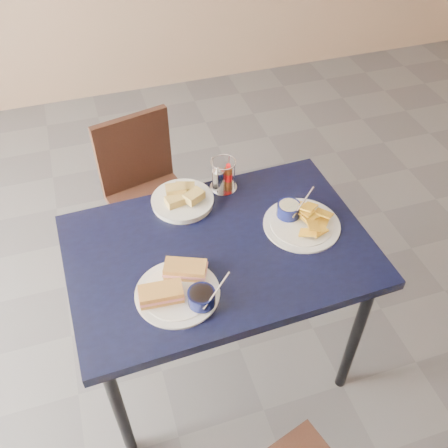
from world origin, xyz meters
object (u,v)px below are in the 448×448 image
object	(u,v)px
sandwich_plate	(180,288)
dining_table	(220,261)
condiment_caddy	(222,177)
chair_far	(148,183)
plantain_plate	(299,219)
bread_basket	(183,199)

from	to	relation	value
sandwich_plate	dining_table	bearing A→B (deg)	40.49
dining_table	condiment_caddy	size ratio (longest dim) A/B	8.12
chair_far	plantain_plate	xyz separation A→B (m)	(0.46, -0.75, 0.31)
dining_table	chair_far	bearing A→B (deg)	99.88
dining_table	condiment_caddy	distance (m)	0.35
condiment_caddy	sandwich_plate	bearing A→B (deg)	-122.07
dining_table	plantain_plate	world-z (taller)	plantain_plate
bread_basket	plantain_plate	bearing A→B (deg)	-31.60
condiment_caddy	dining_table	bearing A→B (deg)	-109.27
dining_table	chair_far	size ratio (longest dim) A/B	1.38
bread_basket	dining_table	bearing A→B (deg)	-75.86
plantain_plate	bread_basket	xyz separation A→B (m)	(-0.39, 0.24, 0.00)
plantain_plate	dining_table	bearing A→B (deg)	-174.98
chair_far	bread_basket	size ratio (longest dim) A/B	3.35
plantain_plate	condiment_caddy	bearing A→B (deg)	127.32
bread_basket	sandwich_plate	bearing A→B (deg)	-105.33
plantain_plate	bread_basket	distance (m)	0.46
bread_basket	condiment_caddy	xyz separation A→B (m)	(0.17, 0.04, 0.03)
plantain_plate	bread_basket	size ratio (longest dim) A/B	1.20
dining_table	plantain_plate	distance (m)	0.34
chair_far	plantain_plate	distance (m)	0.93
sandwich_plate	plantain_plate	distance (m)	0.54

